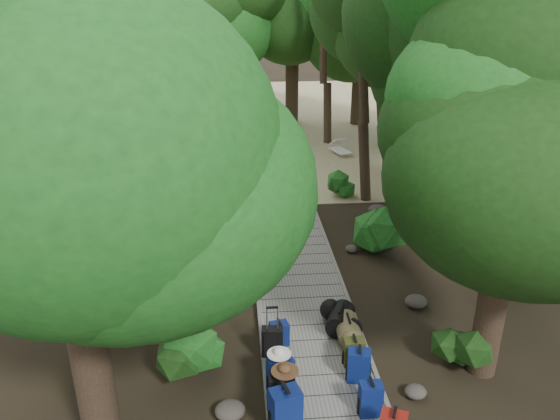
{
  "coord_description": "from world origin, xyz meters",
  "views": [
    {
      "loc": [
        -1.35,
        -10.5,
        6.44
      ],
      "look_at": [
        -0.25,
        2.31,
        1.0
      ],
      "focal_mm": 35.0,
      "sensor_mm": 36.0,
      "label": 1
    }
  ],
  "objects_px": {
    "backpack_right_c": "(359,364)",
    "lone_suitcase_on_sand": "(284,162)",
    "backpack_right_b": "(371,397)",
    "duffel_right_khaki": "(348,329)",
    "backpack_right_d": "(354,350)",
    "suitcase_on_boardwalk": "(272,342)",
    "backpack_left_a": "(285,409)",
    "duffel_right_black": "(340,319)",
    "sun_lounger": "(340,148)",
    "backpack_left_c": "(280,374)",
    "kayak": "(181,155)",
    "backpack_left_d": "(279,333)",
    "backpack_left_b": "(282,391)"
  },
  "relations": [
    {
      "from": "backpack_right_b",
      "to": "duffel_right_black",
      "type": "relative_size",
      "value": 0.87
    },
    {
      "from": "backpack_left_a",
      "to": "lone_suitcase_on_sand",
      "type": "height_order",
      "value": "backpack_left_a"
    },
    {
      "from": "backpack_right_b",
      "to": "duffel_right_khaki",
      "type": "xyz_separation_m",
      "value": [
        0.04,
        1.93,
        -0.09
      ]
    },
    {
      "from": "backpack_right_c",
      "to": "backpack_right_d",
      "type": "xyz_separation_m",
      "value": [
        0.01,
        0.43,
        -0.05
      ]
    },
    {
      "from": "backpack_right_c",
      "to": "suitcase_on_boardwalk",
      "type": "xyz_separation_m",
      "value": [
        -1.41,
        0.77,
        -0.03
      ]
    },
    {
      "from": "backpack_right_d",
      "to": "duffel_right_black",
      "type": "height_order",
      "value": "backpack_right_d"
    },
    {
      "from": "backpack_right_d",
      "to": "suitcase_on_boardwalk",
      "type": "xyz_separation_m",
      "value": [
        -1.42,
        0.33,
        0.02
      ]
    },
    {
      "from": "backpack_left_a",
      "to": "suitcase_on_boardwalk",
      "type": "height_order",
      "value": "backpack_left_a"
    },
    {
      "from": "backpack_left_a",
      "to": "kayak",
      "type": "distance_m",
      "value": 14.54
    },
    {
      "from": "suitcase_on_boardwalk",
      "to": "kayak",
      "type": "distance_m",
      "value": 12.75
    },
    {
      "from": "duffel_right_black",
      "to": "backpack_right_b",
      "type": "bearing_deg",
      "value": -67.17
    },
    {
      "from": "sun_lounger",
      "to": "backpack_right_c",
      "type": "bearing_deg",
      "value": -117.46
    },
    {
      "from": "backpack_left_d",
      "to": "lone_suitcase_on_sand",
      "type": "distance_m",
      "value": 10.31
    },
    {
      "from": "backpack_left_d",
      "to": "backpack_right_b",
      "type": "xyz_separation_m",
      "value": [
        1.27,
        -1.89,
        0.06
      ]
    },
    {
      "from": "backpack_right_c",
      "to": "backpack_right_d",
      "type": "relative_size",
      "value": 1.18
    },
    {
      "from": "duffel_right_khaki",
      "to": "suitcase_on_boardwalk",
      "type": "relative_size",
      "value": 1.14
    },
    {
      "from": "backpack_left_a",
      "to": "sun_lounger",
      "type": "distance_m",
      "value": 14.75
    },
    {
      "from": "duffel_right_black",
      "to": "lone_suitcase_on_sand",
      "type": "relative_size",
      "value": 1.03
    },
    {
      "from": "backpack_right_b",
      "to": "duffel_right_black",
      "type": "height_order",
      "value": "backpack_right_b"
    },
    {
      "from": "backpack_left_d",
      "to": "backpack_right_c",
      "type": "distance_m",
      "value": 1.67
    },
    {
      "from": "backpack_right_d",
      "to": "duffel_right_black",
      "type": "bearing_deg",
      "value": 93.39
    },
    {
      "from": "kayak",
      "to": "backpack_left_d",
      "type": "bearing_deg",
      "value": -88.48
    },
    {
      "from": "lone_suitcase_on_sand",
      "to": "backpack_left_a",
      "type": "bearing_deg",
      "value": -96.15
    },
    {
      "from": "backpack_right_c",
      "to": "duffel_right_khaki",
      "type": "bearing_deg",
      "value": 100.55
    },
    {
      "from": "backpack_left_b",
      "to": "kayak",
      "type": "distance_m",
      "value": 14.1
    },
    {
      "from": "backpack_right_c",
      "to": "duffel_right_black",
      "type": "height_order",
      "value": "backpack_right_c"
    },
    {
      "from": "duffel_right_black",
      "to": "sun_lounger",
      "type": "height_order",
      "value": "duffel_right_black"
    },
    {
      "from": "backpack_left_c",
      "to": "sun_lounger",
      "type": "xyz_separation_m",
      "value": [
        3.56,
        13.45,
        -0.2
      ]
    },
    {
      "from": "backpack_right_b",
      "to": "backpack_right_c",
      "type": "relative_size",
      "value": 0.98
    },
    {
      "from": "backpack_left_a",
      "to": "backpack_left_d",
      "type": "distance_m",
      "value": 2.15
    },
    {
      "from": "backpack_left_c",
      "to": "kayak",
      "type": "bearing_deg",
      "value": 76.59
    },
    {
      "from": "backpack_right_b",
      "to": "backpack_left_b",
      "type": "bearing_deg",
      "value": 172.04
    },
    {
      "from": "backpack_right_c",
      "to": "lone_suitcase_on_sand",
      "type": "bearing_deg",
      "value": 104.18
    },
    {
      "from": "backpack_left_a",
      "to": "kayak",
      "type": "relative_size",
      "value": 0.29
    },
    {
      "from": "duffel_right_khaki",
      "to": "sun_lounger",
      "type": "relative_size",
      "value": 0.42
    },
    {
      "from": "duffel_right_black",
      "to": "suitcase_on_boardwalk",
      "type": "relative_size",
      "value": 1.23
    },
    {
      "from": "kayak",
      "to": "backpack_left_b",
      "type": "bearing_deg",
      "value": -90.45
    },
    {
      "from": "backpack_left_a",
      "to": "kayak",
      "type": "height_order",
      "value": "backpack_left_a"
    },
    {
      "from": "backpack_left_a",
      "to": "backpack_right_d",
      "type": "relative_size",
      "value": 1.53
    },
    {
      "from": "backpack_right_b",
      "to": "kayak",
      "type": "bearing_deg",
      "value": 106.03
    },
    {
      "from": "backpack_right_d",
      "to": "kayak",
      "type": "xyz_separation_m",
      "value": [
        -4.08,
        12.8,
        -0.23
      ]
    },
    {
      "from": "backpack_right_c",
      "to": "duffel_right_khaki",
      "type": "height_order",
      "value": "backpack_right_c"
    },
    {
      "from": "backpack_left_a",
      "to": "backpack_right_d",
      "type": "height_order",
      "value": "backpack_left_a"
    },
    {
      "from": "backpack_right_c",
      "to": "duffel_right_black",
      "type": "bearing_deg",
      "value": 104.21
    },
    {
      "from": "sun_lounger",
      "to": "duffel_right_khaki",
      "type": "bearing_deg",
      "value": -118.11
    },
    {
      "from": "lone_suitcase_on_sand",
      "to": "backpack_right_b",
      "type": "bearing_deg",
      "value": -89.87
    },
    {
      "from": "backpack_left_c",
      "to": "duffel_right_black",
      "type": "distance_m",
      "value": 2.13
    },
    {
      "from": "backpack_right_d",
      "to": "sun_lounger",
      "type": "xyz_separation_m",
      "value": [
        2.2,
        12.83,
        -0.11
      ]
    },
    {
      "from": "backpack_left_a",
      "to": "suitcase_on_boardwalk",
      "type": "xyz_separation_m",
      "value": [
        -0.06,
        1.81,
        -0.13
      ]
    },
    {
      "from": "backpack_right_b",
      "to": "sun_lounger",
      "type": "distance_m",
      "value": 14.23
    }
  ]
}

